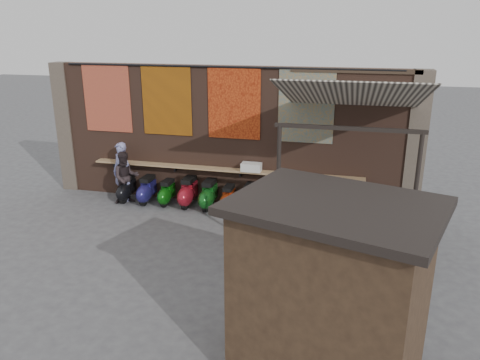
{
  "coord_description": "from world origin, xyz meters",
  "views": [
    {
      "loc": [
        3.64,
        -10.06,
        5.01
      ],
      "look_at": [
        0.8,
        1.2,
        1.2
      ],
      "focal_mm": 35.0,
      "sensor_mm": 36.0,
      "label": 1
    }
  ],
  "objects": [
    {
      "name": "shopper_grey",
      "position": [
        2.97,
        -0.07,
        0.94
      ],
      "size": [
        1.38,
        1.3,
        1.87
      ],
      "primitive_type": "imported",
      "rotation": [
        0.0,
        0.0,
        2.47
      ],
      "color": "#515356",
      "rests_on": "ground"
    },
    {
      "name": "awning_header",
      "position": [
        3.5,
        -0.6,
        3.08
      ],
      "size": [
        3.0,
        0.08,
        0.08
      ],
      "primitive_type": "cube",
      "color": "black",
      "rests_on": "awning_post_left"
    },
    {
      "name": "awning_ledger",
      "position": [
        3.5,
        2.49,
        3.95
      ],
      "size": [
        3.3,
        0.08,
        0.12
      ],
      "primitive_type": "cube",
      "color": "#33261C",
      "rests_on": "brick_wall"
    },
    {
      "name": "stall_sign",
      "position": [
        3.75,
        -3.13,
        1.93
      ],
      "size": [
        1.16,
        0.39,
        0.5
      ],
      "primitive_type": "cube",
      "rotation": [
        0.0,
        0.0,
        -0.3
      ],
      "color": "gold",
      "rests_on": "market_stall"
    },
    {
      "name": "diner_right",
      "position": [
        -2.84,
        1.84,
        0.78
      ],
      "size": [
        0.97,
        0.92,
        1.57
      ],
      "primitive_type": "imported",
      "rotation": [
        0.0,
        0.0,
        0.61
      ],
      "color": "#2A2022",
      "rests_on": "ground"
    },
    {
      "name": "shopper_navy",
      "position": [
        3.92,
        -0.02,
        0.79
      ],
      "size": [
        0.98,
        0.86,
        1.58
      ],
      "primitive_type": "imported",
      "rotation": [
        0.0,
        0.0,
        3.77
      ],
      "color": "black",
      "rests_on": "ground"
    },
    {
      "name": "scooter_stool_1",
      "position": [
        -2.26,
        1.99,
        0.39
      ],
      "size": [
        0.37,
        0.83,
        0.79
      ],
      "primitive_type": null,
      "color": "navy",
      "rests_on": "ground"
    },
    {
      "name": "scooter_stool_2",
      "position": [
        -1.62,
        1.99,
        0.36
      ],
      "size": [
        0.34,
        0.76,
        0.72
      ],
      "primitive_type": null,
      "color": "#0B510C",
      "rests_on": "ground"
    },
    {
      "name": "tapestry_orange",
      "position": [
        0.3,
        2.48,
        3.0
      ],
      "size": [
        1.5,
        0.02,
        2.0
      ],
      "primitive_type": "cube",
      "color": "#C04518",
      "rests_on": "brick_wall"
    },
    {
      "name": "market_stall",
      "position": [
        3.46,
        -4.04,
        1.33
      ],
      "size": [
        2.89,
        2.48,
        2.66
      ],
      "primitive_type": "cube",
      "rotation": [
        0.0,
        0.0,
        -0.3
      ],
      "color": "black",
      "rests_on": "ground"
    },
    {
      "name": "shelf_box",
      "position": [
        0.85,
        2.3,
        1.24
      ],
      "size": [
        0.56,
        0.32,
        0.23
      ],
      "primitive_type": "cube",
      "color": "white",
      "rests_on": "eating_counter"
    },
    {
      "name": "tapestry_redgold",
      "position": [
        -3.6,
        2.48,
        3.0
      ],
      "size": [
        1.5,
        0.02,
        2.0
      ],
      "primitive_type": "cube",
      "color": "maroon",
      "rests_on": "brick_wall"
    },
    {
      "name": "shopper_tan",
      "position": [
        2.88,
        0.13,
        0.84
      ],
      "size": [
        0.86,
        0.98,
        1.69
      ],
      "primitive_type": "imported",
      "rotation": [
        0.0,
        0.0,
        1.09
      ],
      "color": "#988361",
      "rests_on": "ground"
    },
    {
      "name": "stall_shelf",
      "position": [
        3.75,
        -3.13,
        0.97
      ],
      "size": [
        1.97,
        0.7,
        0.06
      ],
      "primitive_type": "cube",
      "rotation": [
        0.0,
        0.0,
        -0.3
      ],
      "color": "#473321",
      "rests_on": "market_stall"
    },
    {
      "name": "awning_post_right",
      "position": [
        4.9,
        -0.6,
        1.55
      ],
      "size": [
        0.09,
        0.09,
        3.1
      ],
      "primitive_type": "cylinder",
      "color": "black",
      "rests_on": "ground"
    },
    {
      "name": "scooter_stool_5",
      "position": [
        0.25,
        1.97,
        0.36
      ],
      "size": [
        0.34,
        0.76,
        0.72
      ],
      "primitive_type": null,
      "color": "maroon",
      "rests_on": "ground"
    },
    {
      "name": "eating_counter",
      "position": [
        0.0,
        2.33,
        1.1
      ],
      "size": [
        8.0,
        0.32,
        0.05
      ],
      "primitive_type": "cube",
      "color": "#9E7A51",
      "rests_on": "brick_wall"
    },
    {
      "name": "scooter_stool_4",
      "position": [
        -0.33,
        1.98,
        0.41
      ],
      "size": [
        0.39,
        0.87,
        0.83
      ],
      "primitive_type": null,
      "color": "#105016",
      "rests_on": "ground"
    },
    {
      "name": "scooter_stool_3",
      "position": [
        -0.97,
        2.02,
        0.42
      ],
      "size": [
        0.4,
        0.89,
        0.85
      ],
      "primitive_type": null,
      "color": "maroon",
      "rests_on": "ground"
    },
    {
      "name": "hang_rail",
      "position": [
        0.0,
        2.47,
        3.98
      ],
      "size": [
        9.5,
        0.06,
        0.06
      ],
      "primitive_type": "cylinder",
      "rotation": [
        0.0,
        1.57,
        0.0
      ],
      "color": "black",
      "rests_on": "brick_wall"
    },
    {
      "name": "brick_wall",
      "position": [
        0.0,
        2.7,
        2.0
      ],
      "size": [
        10.0,
        0.4,
        4.0
      ],
      "primitive_type": "cube",
      "color": "brown",
      "rests_on": "ground"
    },
    {
      "name": "pier_left",
      "position": [
        -5.2,
        2.7,
        2.0
      ],
      "size": [
        0.5,
        0.5,
        4.0
      ],
      "primitive_type": "cube",
      "color": "#4C4238",
      "rests_on": "ground"
    },
    {
      "name": "awning_canvas",
      "position": [
        3.5,
        0.9,
        3.55
      ],
      "size": [
        3.2,
        3.28,
        0.97
      ],
      "primitive_type": "cube",
      "rotation": [
        -0.28,
        0.0,
        0.0
      ],
      "color": "beige",
      "rests_on": "brick_wall"
    },
    {
      "name": "scooter_stool_0",
      "position": [
        -2.93,
        2.0,
        0.38
      ],
      "size": [
        0.36,
        0.79,
        0.75
      ],
      "primitive_type": null,
      "color": "black",
      "rests_on": "ground"
    },
    {
      "name": "stall_roof",
      "position": [
        3.46,
        -4.04,
        2.72
      ],
      "size": [
        3.25,
        2.83,
        0.12
      ],
      "primitive_type": "cube",
      "rotation": [
        0.0,
        0.0,
        -0.3
      ],
      "color": "black",
      "rests_on": "market_stall"
    },
    {
      "name": "scooter_stool_8",
      "position": [
        2.2,
        2.01,
        0.39
      ],
      "size": [
        0.37,
        0.83,
        0.79
      ],
      "primitive_type": null,
      "color": "#15214F",
      "rests_on": "ground"
    },
    {
      "name": "diner_left",
      "position": [
        -3.05,
        2.0,
        0.9
      ],
      "size": [
        0.76,
        0.63,
        1.79
      ],
      "primitive_type": "imported",
      "rotation": [
        0.0,
        0.0,
        -0.37
      ],
      "color": "#8184BB",
      "rests_on": "ground"
    },
    {
      "name": "tapestry_sun",
      "position": [
        -1.7,
        2.48,
        3.0
      ],
      "size": [
        1.5,
        0.02,
        2.0
      ],
      "primitive_type": "cube",
      "color": "orange",
      "rests_on": "brick_wall"
    },
    {
      "name": "ground",
      "position": [
        0.0,
        0.0,
        0.0
      ],
      "size": [
        70.0,
        70.0,
        0.0
      ],
      "primitive_type": "plane",
      "color": "#474749",
      "rests_on": "ground"
    },
    {
      "name": "pier_right",
      "position": [
        5.2,
        2.7,
        2.0
      ],
      "size": [
        0.5,
        0.5,
        4.0
      ],
      "primitive_type": "cube",
      "color": "#4C4238",
      "rests_on": "ground"
    },
    {
      "name": "awning_post_left",
      "position": [
        2.1,
        -0.6,
        1.55
      ],
      "size": [
        0.09,
        0.09,
        3.1
      ],
      "primitive_type": "cylinder",
      "color": "black",
      "rests_on": "ground"
    },
    {
      "name": "scooter_stool_6",
      "position": [
        0.88,
        1.96,
        0.41
      ],
      "size": [
        0.38,
        0.86,
        0.81
      ],
      "primitive_type": null,
      "color": "#196541",
      "rests_on": "ground"
    },
    {
      "name": "tapestry_multi",
      "position": [
        2.3,
        2.48,
        3.0
      ],
      "size": [
        1.5,
        0.02,
        2.0
      ],
      "primitive_type": "cube",
      "color": "#246084",
      "rests_on": "brick_wall"
    },
    {
      "name": "scooter_stool_7",
      "position": [
        1.48,
        2.03,
        0.42
      ],
      "size": [
        0.4,
        0.88,
        0.84
      ],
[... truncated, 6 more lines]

